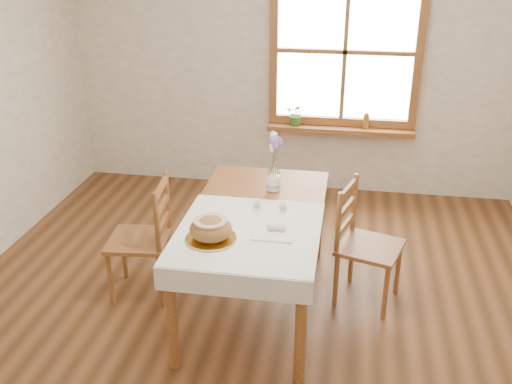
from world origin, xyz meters
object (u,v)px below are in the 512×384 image
dining_table (256,223)px  chair_left (138,238)px  bread_plate (211,239)px  flower_vase (273,184)px  chair_right (370,246)px

dining_table → chair_left: size_ratio=1.76×
dining_table → bread_plate: bearing=-114.7°
dining_table → flower_vase: size_ratio=14.54×
chair_right → flower_vase: (-0.73, 0.17, 0.35)m
chair_left → flower_vase: size_ratio=8.27×
chair_left → chair_right: size_ratio=1.01×
dining_table → bread_plate: bread_plate is taller
dining_table → bread_plate: 0.50m
dining_table → chair_right: 0.85m
chair_left → flower_vase: (0.94, 0.36, 0.35)m
dining_table → chair_left: (-0.87, 0.02, -0.21)m
dining_table → chair_right: bearing=14.1°
chair_right → flower_vase: size_ratio=8.20×
dining_table → chair_right: (0.79, 0.20, -0.21)m
chair_left → chair_right: 1.68m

